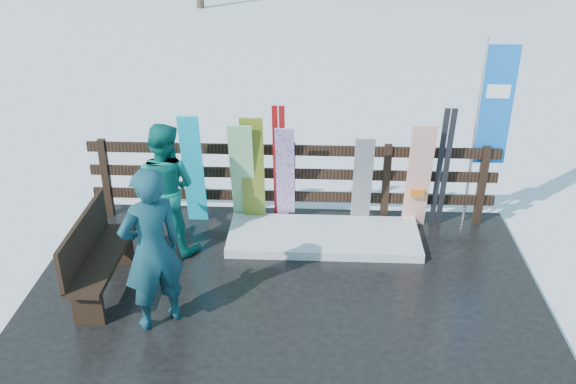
# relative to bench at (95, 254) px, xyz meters

# --- Properties ---
(ground) EXTENTS (700.00, 700.00, 0.00)m
(ground) POSITION_rel_bench_xyz_m (2.16, -0.33, -0.60)
(ground) COLOR white
(ground) RESTS_ON ground
(deck) EXTENTS (6.00, 5.00, 0.08)m
(deck) POSITION_rel_bench_xyz_m (2.16, -0.33, -0.56)
(deck) COLOR black
(deck) RESTS_ON ground
(fence) EXTENTS (5.60, 0.10, 1.15)m
(fence) POSITION_rel_bench_xyz_m (2.16, 1.87, 0.14)
(fence) COLOR black
(fence) RESTS_ON deck
(snow_patch) EXTENTS (2.53, 1.00, 0.12)m
(snow_patch) POSITION_rel_bench_xyz_m (2.62, 1.27, -0.46)
(snow_patch) COLOR white
(snow_patch) RESTS_ON deck
(bench) EXTENTS (0.41, 1.50, 0.97)m
(bench) POSITION_rel_bench_xyz_m (0.00, 0.00, 0.00)
(bench) COLOR black
(bench) RESTS_ON deck
(snowboard_0) EXTENTS (0.28, 0.29, 1.64)m
(snowboard_0) POSITION_rel_bench_xyz_m (0.85, 1.65, 0.30)
(snowboard_0) COLOR #0DBADE
(snowboard_0) RESTS_ON deck
(snowboard_1) EXTENTS (0.32, 0.38, 1.54)m
(snowboard_1) POSITION_rel_bench_xyz_m (1.51, 1.65, 0.26)
(snowboard_1) COLOR white
(snowboard_1) RESTS_ON deck
(snowboard_2) EXTENTS (0.30, 0.22, 1.61)m
(snowboard_2) POSITION_rel_bench_xyz_m (1.66, 1.65, 0.29)
(snowboard_2) COLOR #BCD727
(snowboard_2) RESTS_ON deck
(snowboard_3) EXTENTS (0.25, 0.46, 1.53)m
(snowboard_3) POSITION_rel_bench_xyz_m (2.09, 1.65, 0.25)
(snowboard_3) COLOR white
(snowboard_3) RESTS_ON deck
(snowboard_4) EXTENTS (0.26, 0.32, 1.38)m
(snowboard_4) POSITION_rel_bench_xyz_m (3.12, 1.65, 0.17)
(snowboard_4) COLOR black
(snowboard_4) RESTS_ON deck
(snowboard_5) EXTENTS (0.32, 0.31, 1.57)m
(snowboard_5) POSITION_rel_bench_xyz_m (3.86, 1.65, 0.27)
(snowboard_5) COLOR white
(snowboard_5) RESTS_ON deck
(ski_pair_a) EXTENTS (0.16, 0.35, 1.78)m
(ski_pair_a) POSITION_rel_bench_xyz_m (2.01, 1.72, 0.38)
(ski_pair_a) COLOR maroon
(ski_pair_a) RESTS_ON deck
(ski_pair_b) EXTENTS (0.17, 0.23, 1.77)m
(ski_pair_b) POSITION_rel_bench_xyz_m (4.18, 1.72, 0.37)
(ski_pair_b) COLOR black
(ski_pair_b) RESTS_ON deck
(rental_flag) EXTENTS (0.45, 0.04, 2.60)m
(rental_flag) POSITION_rel_bench_xyz_m (4.76, 1.92, 1.09)
(rental_flag) COLOR silver
(rental_flag) RESTS_ON deck
(person_front) EXTENTS (0.80, 0.76, 1.85)m
(person_front) POSITION_rel_bench_xyz_m (0.82, -0.53, 0.41)
(person_front) COLOR #165B5A
(person_front) RESTS_ON deck
(person_back) EXTENTS (0.97, 0.83, 1.73)m
(person_back) POSITION_rel_bench_xyz_m (0.61, 1.00, 0.35)
(person_back) COLOR #0C6A5E
(person_back) RESTS_ON deck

